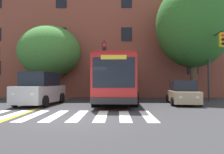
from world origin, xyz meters
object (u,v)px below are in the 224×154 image
car_tan_far_lane (183,93)px  street_tree_curbside_large (193,26)px  city_bus (116,79)px  traffic_light_overhead (104,60)px  car_navy_behind_bus (121,88)px  traffic_light_near_corner (214,55)px  street_tree_curbside_small (50,52)px  car_silver_near_lane (40,89)px

car_tan_far_lane → street_tree_curbside_large: size_ratio=0.40×
city_bus → street_tree_curbside_large: (6.93, 1.77, 4.82)m
car_tan_far_lane → traffic_light_overhead: bearing=160.8°
traffic_light_overhead → car_tan_far_lane: bearing=-19.2°
car_navy_behind_bus → traffic_light_near_corner: size_ratio=0.73×
traffic_light_overhead → street_tree_curbside_small: size_ratio=0.70×
car_navy_behind_bus → traffic_light_overhead: traffic_light_overhead is taller
city_bus → street_tree_curbside_small: bearing=152.4°
car_tan_far_lane → street_tree_curbside_large: bearing=59.9°
street_tree_curbside_large → street_tree_curbside_small: 13.61m
car_silver_near_lane → traffic_light_overhead: traffic_light_overhead is taller
city_bus → car_navy_behind_bus: city_bus is taller
car_tan_far_lane → street_tree_curbside_large: (2.17, 3.75, 5.85)m
car_tan_far_lane → traffic_light_overhead: size_ratio=0.85×
traffic_light_near_corner → car_navy_behind_bus: bearing=122.9°
car_silver_near_lane → traffic_light_near_corner: size_ratio=0.89×
car_tan_far_lane → traffic_light_near_corner: traffic_light_near_corner is taller
traffic_light_near_corner → traffic_light_overhead: traffic_light_near_corner is taller
city_bus → traffic_light_near_corner: 7.87m
car_navy_behind_bus → street_tree_curbside_large: (6.17, -8.06, 5.83)m
car_silver_near_lane → street_tree_curbside_large: street_tree_curbside_large is taller
street_tree_curbside_small → traffic_light_overhead: bearing=-31.4°
car_navy_behind_bus → street_tree_curbside_large: bearing=-52.5°
street_tree_curbside_small → city_bus: bearing=-27.6°
city_bus → car_silver_near_lane: size_ratio=2.42×
car_tan_far_lane → car_navy_behind_bus: bearing=108.7°
street_tree_curbside_large → car_tan_far_lane: bearing=-120.1°
car_silver_near_lane → street_tree_curbside_large: 14.12m
street_tree_curbside_small → car_navy_behind_bus: bearing=42.1°
street_tree_curbside_large → traffic_light_overhead: bearing=-167.4°
car_navy_behind_bus → traffic_light_overhead: bearing=-99.9°
car_silver_near_lane → traffic_light_overhead: (4.39, 2.45, 2.30)m
car_silver_near_lane → traffic_light_near_corner: traffic_light_near_corner is taller
street_tree_curbside_large → street_tree_curbside_small: street_tree_curbside_large is taller
traffic_light_near_corner → street_tree_curbside_large: size_ratio=0.53×
traffic_light_near_corner → city_bus: bearing=174.5°
traffic_light_near_corner → street_tree_curbside_small: (-14.02, 4.08, 0.80)m
car_silver_near_lane → street_tree_curbside_small: (-1.08, 5.79, 3.45)m
car_navy_behind_bus → street_tree_curbside_large: size_ratio=0.39×
car_tan_far_lane → traffic_light_near_corner: bearing=23.8°
traffic_light_near_corner → street_tree_curbside_large: street_tree_curbside_large is taller
traffic_light_overhead → street_tree_curbside_small: street_tree_curbside_small is taller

